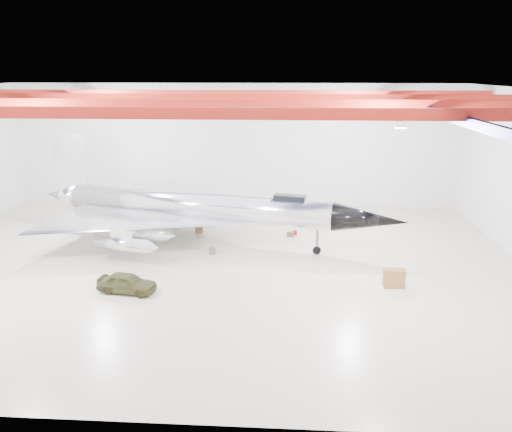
{
  "coord_description": "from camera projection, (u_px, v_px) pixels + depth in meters",
  "views": [
    {
      "loc": [
        4.75,
        -29.74,
        12.14
      ],
      "look_at": [
        2.77,
        2.0,
        2.78
      ],
      "focal_mm": 35.0,
      "sensor_mm": 36.0,
      "label": 1
    }
  ],
  "objects": [
    {
      "name": "tool_chest",
      "position": [
        295.0,
        233.0,
        38.06
      ],
      "size": [
        0.49,
        0.49,
        0.35
      ],
      "primitive_type": "cylinder",
      "rotation": [
        0.0,
        0.0,
        -0.32
      ],
      "color": "#A11510",
      "rests_on": "floor"
    },
    {
      "name": "crate_ply",
      "position": [
        139.0,
        243.0,
        35.66
      ],
      "size": [
        0.58,
        0.47,
        0.4
      ],
      "primitive_type": "cube",
      "rotation": [
        0.0,
        0.0,
        -0.02
      ],
      "color": "olive",
      "rests_on": "floor"
    },
    {
      "name": "ceiling",
      "position": [
        206.0,
        90.0,
        29.08
      ],
      "size": [
        40.0,
        40.0,
        0.0
      ],
      "primitive_type": "plane",
      "rotation": [
        3.14,
        0.0,
        0.0
      ],
      "color": "#0A0F38",
      "rests_on": "wall_back"
    },
    {
      "name": "floor",
      "position": [
        211.0,
        265.0,
        32.19
      ],
      "size": [
        40.0,
        40.0,
        0.0
      ],
      "primitive_type": "plane",
      "color": "beige",
      "rests_on": "ground"
    },
    {
      "name": "spares_box",
      "position": [
        270.0,
        219.0,
        41.53
      ],
      "size": [
        0.48,
        0.48,
        0.32
      ],
      "primitive_type": "cylinder",
      "rotation": [
        0.0,
        0.0,
        0.42
      ],
      "color": "#59595B",
      "rests_on": "floor"
    },
    {
      "name": "desk",
      "position": [
        394.0,
        278.0,
        28.8
      ],
      "size": [
        1.23,
        0.64,
        1.11
      ],
      "primitive_type": "cube",
      "rotation": [
        0.0,
        0.0,
        -0.03
      ],
      "color": "brown",
      "rests_on": "floor"
    },
    {
      "name": "ceiling_structure",
      "position": [
        207.0,
        102.0,
        29.27
      ],
      "size": [
        39.5,
        29.5,
        1.08
      ],
      "color": "maroon",
      "rests_on": "ceiling"
    },
    {
      "name": "engine_drum",
      "position": [
        212.0,
        251.0,
        34.13
      ],
      "size": [
        0.54,
        0.54,
        0.4
      ],
      "primitive_type": "cylinder",
      "rotation": [
        0.0,
        0.0,
        -0.24
      ],
      "color": "#59595B",
      "rests_on": "floor"
    },
    {
      "name": "parts_bin",
      "position": [
        290.0,
        234.0,
        37.7
      ],
      "size": [
        0.57,
        0.48,
        0.37
      ],
      "primitive_type": "cube",
      "rotation": [
        0.0,
        0.0,
        -0.11
      ],
      "color": "olive",
      "rests_on": "floor"
    },
    {
      "name": "jet_aircraft",
      "position": [
        196.0,
        210.0,
        35.87
      ],
      "size": [
        27.15,
        18.78,
        7.49
      ],
      "rotation": [
        0.0,
        0.0,
        -0.23
      ],
      "color": "silver",
      "rests_on": "floor"
    },
    {
      "name": "jeep",
      "position": [
        127.0,
        283.0,
        28.14
      ],
      "size": [
        3.52,
        1.84,
        1.14
      ],
      "primitive_type": "imported",
      "rotation": [
        0.0,
        0.0,
        1.42
      ],
      "color": "#3E3E1F",
      "rests_on": "floor"
    },
    {
      "name": "oil_barrel",
      "position": [
        199.0,
        230.0,
        38.55
      ],
      "size": [
        0.58,
        0.47,
        0.39
      ],
      "primitive_type": "cube",
      "rotation": [
        0.0,
        0.0,
        0.03
      ],
      "color": "olive",
      "rests_on": "floor"
    },
    {
      "name": "toolbox_red",
      "position": [
        171.0,
        220.0,
        41.28
      ],
      "size": [
        0.42,
        0.35,
        0.28
      ],
      "primitive_type": "cube",
      "rotation": [
        0.0,
        0.0,
        -0.08
      ],
      "color": "#A11510",
      "rests_on": "floor"
    },
    {
      "name": "wall_back",
      "position": [
        234.0,
        146.0,
        45.0
      ],
      "size": [
        40.0,
        0.0,
        40.0
      ],
      "primitive_type": "plane",
      "rotation": [
        1.57,
        0.0,
        0.0
      ],
      "color": "silver",
      "rests_on": "floor"
    }
  ]
}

